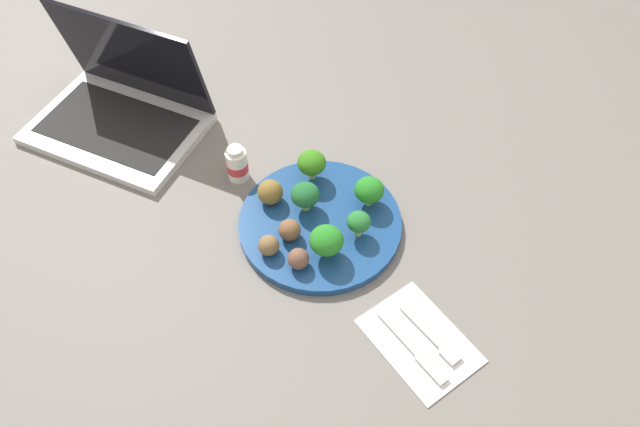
# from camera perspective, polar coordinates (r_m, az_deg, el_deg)

# --- Properties ---
(ground_plane) EXTENTS (4.00, 4.00, 0.00)m
(ground_plane) POSITION_cam_1_polar(r_m,az_deg,el_deg) (1.07, 0.00, -1.19)
(ground_plane) COLOR slate
(plate) EXTENTS (0.28, 0.28, 0.02)m
(plate) POSITION_cam_1_polar(r_m,az_deg,el_deg) (1.07, 0.00, -0.93)
(plate) COLOR navy
(plate) RESTS_ON ground_plane
(broccoli_floret_far_rim) EXTENTS (0.04, 0.04, 0.05)m
(broccoli_floret_far_rim) POSITION_cam_1_polar(r_m,az_deg,el_deg) (1.02, 3.58, -0.81)
(broccoli_floret_far_rim) COLOR #97C981
(broccoli_floret_far_rim) RESTS_ON plate
(broccoli_floret_mid_left) EXTENTS (0.05, 0.05, 0.05)m
(broccoli_floret_mid_left) POSITION_cam_1_polar(r_m,az_deg,el_deg) (1.06, 4.54, 2.14)
(broccoli_floret_mid_left) COLOR #ABBF7A
(broccoli_floret_mid_left) RESTS_ON plate
(broccoli_floret_mid_right) EXTENTS (0.06, 0.06, 0.06)m
(broccoli_floret_mid_right) POSITION_cam_1_polar(r_m,az_deg,el_deg) (0.99, 0.60, -2.50)
(broccoli_floret_mid_right) COLOR #9FB878
(broccoli_floret_mid_right) RESTS_ON plate
(broccoli_floret_front_right) EXTENTS (0.05, 0.05, 0.05)m
(broccoli_floret_front_right) POSITION_cam_1_polar(r_m,az_deg,el_deg) (1.05, -1.24, 1.78)
(broccoli_floret_front_right) COLOR #9FCE68
(broccoli_floret_front_right) RESTS_ON plate
(broccoli_floret_front_left) EXTENTS (0.05, 0.05, 0.06)m
(broccoli_floret_front_left) POSITION_cam_1_polar(r_m,az_deg,el_deg) (1.10, -0.77, 4.65)
(broccoli_floret_front_left) COLOR #9FC47C
(broccoli_floret_front_left) RESTS_ON plate
(meatball_back_left) EXTENTS (0.04, 0.04, 0.04)m
(meatball_back_left) POSITION_cam_1_polar(r_m,az_deg,el_deg) (1.03, -2.80, -1.52)
(meatball_back_left) COLOR brown
(meatball_back_left) RESTS_ON plate
(meatball_mid_left) EXTENTS (0.04, 0.04, 0.04)m
(meatball_mid_left) POSITION_cam_1_polar(r_m,az_deg,el_deg) (1.07, -4.59, 1.96)
(meatball_mid_left) COLOR brown
(meatball_mid_left) RESTS_ON plate
(meatball_front_right) EXTENTS (0.03, 0.03, 0.03)m
(meatball_front_right) POSITION_cam_1_polar(r_m,az_deg,el_deg) (1.01, -4.73, -2.94)
(meatball_front_right) COLOR brown
(meatball_front_right) RESTS_ON plate
(meatball_center) EXTENTS (0.04, 0.04, 0.04)m
(meatball_center) POSITION_cam_1_polar(r_m,az_deg,el_deg) (0.99, -2.00, -4.18)
(meatball_center) COLOR brown
(meatball_center) RESTS_ON plate
(napkin) EXTENTS (0.18, 0.13, 0.01)m
(napkin) POSITION_cam_1_polar(r_m,az_deg,el_deg) (0.97, 9.13, -11.43)
(napkin) COLOR white
(napkin) RESTS_ON ground_plane
(fork) EXTENTS (0.12, 0.02, 0.01)m
(fork) POSITION_cam_1_polar(r_m,az_deg,el_deg) (0.97, 10.29, -11.02)
(fork) COLOR silver
(fork) RESTS_ON napkin
(knife) EXTENTS (0.15, 0.02, 0.01)m
(knife) POSITION_cam_1_polar(r_m,az_deg,el_deg) (0.95, 8.64, -12.18)
(knife) COLOR silver
(knife) RESTS_ON napkin
(yogurt_bottle) EXTENTS (0.04, 0.04, 0.07)m
(yogurt_bottle) POSITION_cam_1_polar(r_m,az_deg,el_deg) (1.13, -7.61, 4.49)
(yogurt_bottle) COLOR white
(yogurt_bottle) RESTS_ON ground_plane
(laptop) EXTENTS (0.38, 0.34, 0.21)m
(laptop) POSITION_cam_1_polar(r_m,az_deg,el_deg) (1.28, -17.79, 9.19)
(laptop) COLOR silver
(laptop) RESTS_ON ground_plane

